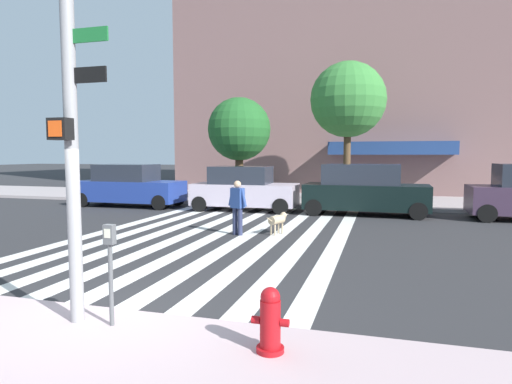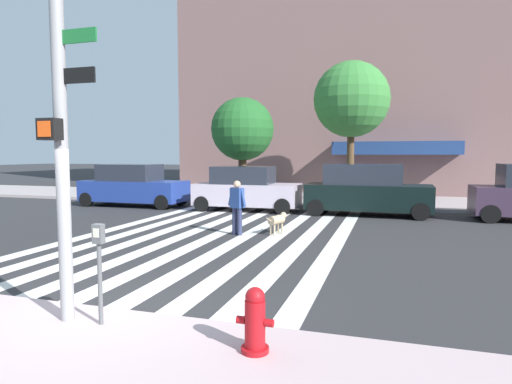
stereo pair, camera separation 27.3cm
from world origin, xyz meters
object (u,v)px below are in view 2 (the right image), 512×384
at_px(street_tree_nearest, 242,130).
at_px(dog_on_leash, 278,220).
at_px(traffic_light_pole, 56,70).
at_px(parking_meter_curbside, 99,260).
at_px(parked_car_near_curb, 133,186).
at_px(street_tree_middle, 351,100).
at_px(fire_hydrant, 255,321).
at_px(parked_car_behind_first, 246,189).
at_px(parked_car_third_in_line, 367,190).
at_px(pedestrian_dog_walker, 237,204).

xyz_separation_m(street_tree_nearest, dog_on_leash, (3.75, -7.70, -3.18)).
distance_m(traffic_light_pole, dog_on_leash, 8.61).
relative_size(parking_meter_curbside, parked_car_near_curb, 0.28).
bearing_deg(street_tree_middle, parking_meter_curbside, -96.15).
xyz_separation_m(traffic_light_pole, street_tree_nearest, (-2.79, 15.68, 0.10)).
bearing_deg(fire_hydrant, parked_car_behind_first, 108.78).
height_order(parking_meter_curbside, parked_car_behind_first, parked_car_behind_first).
distance_m(parked_car_near_curb, parked_car_third_in_line, 10.64).
bearing_deg(parked_car_near_curb, street_tree_nearest, 29.62).
bearing_deg(dog_on_leash, parked_car_near_curb, 148.32).
relative_size(parked_car_near_curb, parked_car_third_in_line, 1.01).
distance_m(parked_car_behind_first, dog_on_leash, 5.80).
height_order(traffic_light_pole, parked_car_third_in_line, traffic_light_pole).
distance_m(parking_meter_curbside, parked_car_near_curb, 15.24).
height_order(traffic_light_pole, dog_on_leash, traffic_light_pole).
height_order(parked_car_near_curb, pedestrian_dog_walker, parked_car_near_curb).
relative_size(fire_hydrant, parked_car_near_curb, 0.16).
xyz_separation_m(traffic_light_pole, parking_meter_curbside, (0.54, 0.05, -2.49)).
relative_size(traffic_light_pole, pedestrian_dog_walker, 3.54).
xyz_separation_m(fire_hydrant, parked_car_third_in_line, (0.54, 13.24, 0.47)).
distance_m(parking_meter_curbside, street_tree_middle, 17.20).
bearing_deg(parking_meter_curbside, fire_hydrant, -4.82).
xyz_separation_m(traffic_light_pole, parked_car_behind_first, (-1.74, 13.10, -2.60)).
bearing_deg(fire_hydrant, street_tree_middle, 91.48).
height_order(fire_hydrant, parked_car_near_curb, parked_car_near_curb).
height_order(fire_hydrant, parked_car_behind_first, parked_car_behind_first).
height_order(traffic_light_pole, pedestrian_dog_walker, traffic_light_pole).
bearing_deg(parked_car_near_curb, parked_car_third_in_line, 0.00).
height_order(parked_car_third_in_line, pedestrian_dog_walker, parked_car_third_in_line).
relative_size(parked_car_behind_first, parked_car_third_in_line, 0.92).
height_order(fire_hydrant, pedestrian_dog_walker, pedestrian_dog_walker).
bearing_deg(parking_meter_curbside, dog_on_leash, 86.95).
distance_m(traffic_light_pole, parked_car_near_curb, 15.23).
bearing_deg(street_tree_middle, parked_car_behind_first, -138.54).
height_order(parked_car_third_in_line, street_tree_nearest, street_tree_nearest).
xyz_separation_m(parked_car_near_curb, parked_car_behind_first, (5.60, -0.00, -0.02)).
relative_size(fire_hydrant, parked_car_behind_first, 0.17).
distance_m(parked_car_near_curb, pedestrian_dog_walker, 9.06).
distance_m(parked_car_near_curb, street_tree_nearest, 5.87).
bearing_deg(parked_car_third_in_line, traffic_light_pole, -104.18).
bearing_deg(parked_car_third_in_line, dog_on_leash, -114.65).
bearing_deg(dog_on_leash, parked_car_behind_first, 117.79).
distance_m(fire_hydrant, parked_car_behind_first, 13.99).
distance_m(parking_meter_curbside, dog_on_leash, 7.97).
distance_m(parked_car_near_curb, street_tree_middle, 11.08).
xyz_separation_m(street_tree_nearest, street_tree_middle, (5.12, 1.01, 1.37)).
relative_size(fire_hydrant, parking_meter_curbside, 0.56).
distance_m(parked_car_behind_first, street_tree_nearest, 3.88).
bearing_deg(dog_on_leash, street_tree_nearest, 115.98).
relative_size(parked_car_third_in_line, street_tree_nearest, 0.97).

